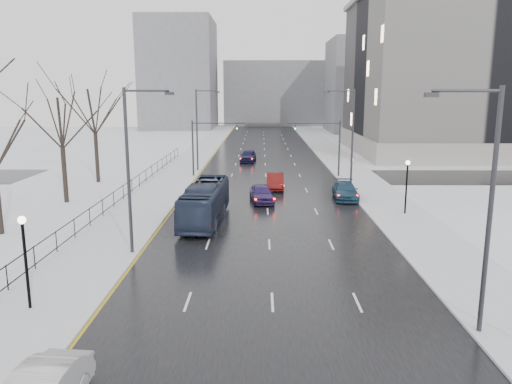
{
  "coord_description": "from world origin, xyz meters",
  "views": [
    {
      "loc": [
        -0.54,
        -8.97,
        9.79
      ],
      "look_at": [
        -0.92,
        26.93,
        2.5
      ],
      "focal_mm": 35.0,
      "sensor_mm": 36.0,
      "label": 1
    }
  ],
  "objects_px": {
    "lamppost_l": "(25,249)",
    "mast_signal_right": "(330,142)",
    "sedan_center_near": "(262,193)",
    "sedan_right_near": "(275,181)",
    "bus": "(205,202)",
    "tree_park_e": "(99,183)",
    "streetlight_r_mid": "(350,134)",
    "streetlight_l_near": "(132,163)",
    "tree_park_c": "(2,235)",
    "no_uturn_sign": "(352,162)",
    "tree_park_d": "(67,203)",
    "sedan_right_far": "(345,191)",
    "streetlight_r_near": "(485,201)",
    "lamppost_r_mid": "(407,179)",
    "mast_signal_left": "(202,142)",
    "sedan_center_far": "(248,156)",
    "streetlight_l_far": "(199,126)"
  },
  "relations": [
    {
      "from": "bus",
      "to": "sedan_right_near",
      "type": "distance_m",
      "value": 13.98
    },
    {
      "from": "streetlight_l_far",
      "to": "streetlight_r_mid",
      "type": "bearing_deg",
      "value": -36.3
    },
    {
      "from": "no_uturn_sign",
      "to": "tree_park_d",
      "type": "bearing_deg",
      "value": -159.68
    },
    {
      "from": "streetlight_r_near",
      "to": "bus",
      "type": "relative_size",
      "value": 0.95
    },
    {
      "from": "lamppost_l",
      "to": "mast_signal_right",
      "type": "distance_m",
      "value": 40.41
    },
    {
      "from": "mast_signal_right",
      "to": "sedan_right_near",
      "type": "distance_m",
      "value": 10.32
    },
    {
      "from": "sedan_right_far",
      "to": "sedan_center_far",
      "type": "xyz_separation_m",
      "value": [
        -9.58,
        24.46,
        0.09
      ]
    },
    {
      "from": "sedan_right_near",
      "to": "no_uturn_sign",
      "type": "bearing_deg",
      "value": 23.37
    },
    {
      "from": "mast_signal_right",
      "to": "no_uturn_sign",
      "type": "height_order",
      "value": "mast_signal_right"
    },
    {
      "from": "lamppost_l",
      "to": "sedan_right_far",
      "type": "bearing_deg",
      "value": 52.83
    },
    {
      "from": "tree_park_e",
      "to": "no_uturn_sign",
      "type": "height_order",
      "value": "tree_park_e"
    },
    {
      "from": "sedan_center_near",
      "to": "sedan_center_far",
      "type": "height_order",
      "value": "sedan_center_far"
    },
    {
      "from": "sedan_right_near",
      "to": "sedan_right_far",
      "type": "xyz_separation_m",
      "value": [
        6.32,
        -4.62,
        -0.04
      ]
    },
    {
      "from": "tree_park_c",
      "to": "mast_signal_right",
      "type": "bearing_deg",
      "value": 42.9
    },
    {
      "from": "tree_park_d",
      "to": "sedan_right_far",
      "type": "height_order",
      "value": "tree_park_d"
    },
    {
      "from": "tree_park_e",
      "to": "streetlight_r_mid",
      "type": "xyz_separation_m",
      "value": [
        26.37,
        -4.0,
        5.62
      ]
    },
    {
      "from": "tree_park_d",
      "to": "streetlight_r_near",
      "type": "height_order",
      "value": "streetlight_r_near"
    },
    {
      "from": "sedan_right_near",
      "to": "streetlight_r_mid",
      "type": "bearing_deg",
      "value": -3.62
    },
    {
      "from": "mast_signal_left",
      "to": "sedan_center_near",
      "type": "distance_m",
      "value": 15.45
    },
    {
      "from": "streetlight_r_mid",
      "to": "streetlight_l_far",
      "type": "distance_m",
      "value": 20.27
    },
    {
      "from": "tree_park_d",
      "to": "lamppost_l",
      "type": "bearing_deg",
      "value": -72.82
    },
    {
      "from": "tree_park_d",
      "to": "streetlight_r_near",
      "type": "distance_m",
      "value": 35.8
    },
    {
      "from": "sedan_center_near",
      "to": "sedan_right_far",
      "type": "xyz_separation_m",
      "value": [
        7.7,
        1.47,
        -0.03
      ]
    },
    {
      "from": "tree_park_c",
      "to": "tree_park_e",
      "type": "bearing_deg",
      "value": 89.14
    },
    {
      "from": "streetlight_l_far",
      "to": "tree_park_c",
      "type": "bearing_deg",
      "value": -110.26
    },
    {
      "from": "tree_park_e",
      "to": "streetlight_l_far",
      "type": "xyz_separation_m",
      "value": [
        10.03,
        8.0,
        5.62
      ]
    },
    {
      "from": "streetlight_r_mid",
      "to": "mast_signal_left",
      "type": "xyz_separation_m",
      "value": [
        -15.49,
        8.0,
        -1.51
      ]
    },
    {
      "from": "sedan_right_near",
      "to": "lamppost_r_mid",
      "type": "bearing_deg",
      "value": -45.08
    },
    {
      "from": "bus",
      "to": "streetlight_r_near",
      "type": "bearing_deg",
      "value": -51.1
    },
    {
      "from": "streetlight_r_mid",
      "to": "streetlight_l_near",
      "type": "height_order",
      "value": "same"
    },
    {
      "from": "lamppost_r_mid",
      "to": "sedan_right_far",
      "type": "bearing_deg",
      "value": 122.31
    },
    {
      "from": "lamppost_l",
      "to": "mast_signal_right",
      "type": "relative_size",
      "value": 0.66
    },
    {
      "from": "streetlight_r_mid",
      "to": "lamppost_r_mid",
      "type": "height_order",
      "value": "streetlight_r_mid"
    },
    {
      "from": "no_uturn_sign",
      "to": "sedan_right_far",
      "type": "xyz_separation_m",
      "value": [
        -2.0,
        -7.99,
        -1.5
      ]
    },
    {
      "from": "sedan_center_near",
      "to": "sedan_right_near",
      "type": "xyz_separation_m",
      "value": [
        1.38,
        6.09,
        0.01
      ]
    },
    {
      "from": "tree_park_d",
      "to": "streetlight_r_near",
      "type": "bearing_deg",
      "value": -42.75
    },
    {
      "from": "tree_park_c",
      "to": "tree_park_d",
      "type": "relative_size",
      "value": 0.92
    },
    {
      "from": "streetlight_l_near",
      "to": "sedan_right_near",
      "type": "xyz_separation_m",
      "value": [
        9.05,
        20.63,
        -4.78
      ]
    },
    {
      "from": "tree_park_c",
      "to": "sedan_right_far",
      "type": "xyz_separation_m",
      "value": [
        25.7,
        12.01,
        0.8
      ]
    },
    {
      "from": "sedan_right_near",
      "to": "sedan_center_near",
      "type": "bearing_deg",
      "value": -101.43
    },
    {
      "from": "tree_park_d",
      "to": "bus",
      "type": "bearing_deg",
      "value": -25.22
    },
    {
      "from": "sedan_right_far",
      "to": "sedan_center_far",
      "type": "distance_m",
      "value": 26.27
    },
    {
      "from": "streetlight_l_far",
      "to": "mast_signal_right",
      "type": "xyz_separation_m",
      "value": [
        15.49,
        -4.0,
        -1.51
      ]
    },
    {
      "from": "streetlight_l_far",
      "to": "sedan_right_far",
      "type": "xyz_separation_m",
      "value": [
        15.37,
        -15.99,
        -4.82
      ]
    },
    {
      "from": "sedan_right_near",
      "to": "sedan_center_far",
      "type": "xyz_separation_m",
      "value": [
        -3.26,
        19.84,
        0.05
      ]
    },
    {
      "from": "lamppost_r_mid",
      "to": "no_uturn_sign",
      "type": "bearing_deg",
      "value": 97.33
    },
    {
      "from": "tree_park_d",
      "to": "tree_park_e",
      "type": "relative_size",
      "value": 0.93
    },
    {
      "from": "streetlight_l_far",
      "to": "lamppost_l",
      "type": "relative_size",
      "value": 2.34
    },
    {
      "from": "streetlight_r_mid",
      "to": "sedan_center_near",
      "type": "bearing_deg",
      "value": -147.77
    },
    {
      "from": "tree_park_d",
      "to": "tree_park_e",
      "type": "height_order",
      "value": "tree_park_e"
    }
  ]
}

